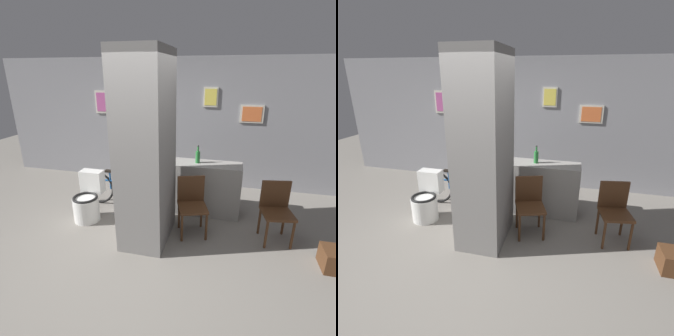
{
  "view_description": "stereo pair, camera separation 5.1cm",
  "coord_description": "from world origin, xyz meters",
  "views": [
    {
      "loc": [
        1.13,
        -2.72,
        2.31
      ],
      "look_at": [
        0.26,
        0.87,
        0.95
      ],
      "focal_mm": 28.0,
      "sensor_mm": 36.0,
      "label": 1
    },
    {
      "loc": [
        1.18,
        -2.71,
        2.31
      ],
      "look_at": [
        0.26,
        0.87,
        0.95
      ],
      "focal_mm": 28.0,
      "sensor_mm": 36.0,
      "label": 2
    }
  ],
  "objects": [
    {
      "name": "bottle_tall",
      "position": [
        0.64,
        1.39,
        1.0
      ],
      "size": [
        0.07,
        0.07,
        0.3
      ],
      "color": "#267233",
      "rests_on": "counter_shelf"
    },
    {
      "name": "chair_by_doorway",
      "position": [
        1.85,
        0.83,
        0.49
      ],
      "size": [
        0.47,
        0.47,
        0.86
      ],
      "rotation": [
        0.0,
        0.0,
        0.18
      ],
      "color": "#4C2D19",
      "rests_on": "ground_plane"
    },
    {
      "name": "chair_near_pillar",
      "position": [
        0.65,
        0.73,
        0.49
      ],
      "size": [
        0.51,
        0.51,
        0.86
      ],
      "rotation": [
        0.0,
        0.0,
        0.32
      ],
      "color": "#4C2D19",
      "rests_on": "ground_plane"
    },
    {
      "name": "floor_crate",
      "position": [
        2.52,
        0.33,
        0.13
      ],
      "size": [
        0.33,
        0.33,
        0.27
      ],
      "color": "#4C2D19",
      "rests_on": "ground_plane"
    },
    {
      "name": "wall_back",
      "position": [
        0.0,
        2.63,
        1.3
      ],
      "size": [
        8.0,
        0.09,
        2.6
      ],
      "color": "gray",
      "rests_on": "ground_plane"
    },
    {
      "name": "counter_shelf",
      "position": [
        0.67,
        1.38,
        0.45
      ],
      "size": [
        1.39,
        0.44,
        0.89
      ],
      "color": "gray",
      "rests_on": "ground_plane"
    },
    {
      "name": "ground_plane",
      "position": [
        0.0,
        0.0,
        0.0
      ],
      "size": [
        14.0,
        14.0,
        0.0
      ],
      "primitive_type": "plane",
      "color": "slate"
    },
    {
      "name": "toilet",
      "position": [
        -1.07,
        0.72,
        0.31
      ],
      "size": [
        0.42,
        0.58,
        0.77
      ],
      "color": "silver",
      "rests_on": "ground_plane"
    },
    {
      "name": "bicycle",
      "position": [
        -0.64,
        1.25,
        0.33
      ],
      "size": [
        1.66,
        0.42,
        0.68
      ],
      "color": "black",
      "rests_on": "ground_plane"
    },
    {
      "name": "pillar_center",
      "position": [
        0.06,
        0.47,
        1.3
      ],
      "size": [
        0.64,
        0.94,
        2.6
      ],
      "color": "gray",
      "rests_on": "ground_plane"
    }
  ]
}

